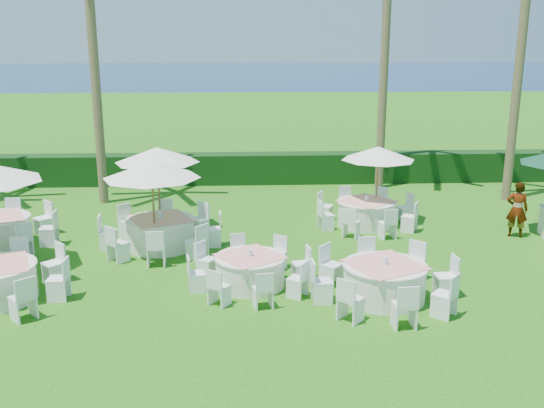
{
  "coord_description": "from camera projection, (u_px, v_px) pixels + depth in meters",
  "views": [
    {
      "loc": [
        1.12,
        -12.17,
        5.5
      ],
      "look_at": [
        1.92,
        3.66,
        1.3
      ],
      "focal_mm": 40.0,
      "sensor_mm": 36.0,
      "label": 1
    }
  ],
  "objects": [
    {
      "name": "banquet_table_e",
      "position": [
        161.0,
        232.0,
        16.79
      ],
      "size": [
        3.35,
        3.35,
        1.01
      ],
      "color": "white",
      "rests_on": "ground"
    },
    {
      "name": "banquet_table_f",
      "position": [
        366.0,
        212.0,
        18.84
      ],
      "size": [
        3.14,
        3.14,
        0.96
      ],
      "color": "white",
      "rests_on": "ground"
    },
    {
      "name": "palm_b",
      "position": [
        95.0,
        72.0,
        20.53
      ],
      "size": [
        4.4,
        3.96,
        8.23
      ],
      "color": "brown",
      "rests_on": "ground"
    },
    {
      "name": "umbrella_d",
      "position": [
        378.0,
        153.0,
        18.84
      ],
      "size": [
        2.3,
        2.3,
        2.41
      ],
      "color": "brown",
      "rests_on": "ground"
    },
    {
      "name": "umbrella_c",
      "position": [
        157.0,
        155.0,
        17.77
      ],
      "size": [
        2.49,
        2.49,
        2.57
      ],
      "color": "brown",
      "rests_on": "ground"
    },
    {
      "name": "palm_d",
      "position": [
        385.0,
        51.0,
        22.61
      ],
      "size": [
        4.26,
        4.36,
        9.56
      ],
      "color": "brown",
      "rests_on": "ground"
    },
    {
      "name": "ocean",
      "position": [
        235.0,
        75.0,
        111.58
      ],
      "size": [
        260.0,
        260.0,
        0.0
      ],
      "primitive_type": "plane",
      "color": "#07214E",
      "rests_on": "ground"
    },
    {
      "name": "ground",
      "position": [
        192.0,
        306.0,
        13.1
      ],
      "size": [
        120.0,
        120.0,
        0.0
      ],
      "primitive_type": "plane",
      "color": "#1F5A0F",
      "rests_on": "ground"
    },
    {
      "name": "banquet_table_c",
      "position": [
        384.0,
        281.0,
        13.38
      ],
      "size": [
        3.26,
        3.26,
        0.98
      ],
      "color": "white",
      "rests_on": "ground"
    },
    {
      "name": "banquet_table_b",
      "position": [
        250.0,
        270.0,
        14.13
      ],
      "size": [
        2.91,
        2.91,
        0.89
      ],
      "color": "white",
      "rests_on": "ground"
    },
    {
      "name": "umbrella_b",
      "position": [
        152.0,
        170.0,
        15.86
      ],
      "size": [
        2.58,
        2.58,
        2.52
      ],
      "color": "brown",
      "rests_on": "ground"
    },
    {
      "name": "palm_e",
      "position": [
        520.0,
        58.0,
        20.83
      ],
      "size": [
        4.39,
        4.19,
        9.15
      ],
      "color": "brown",
      "rests_on": "ground"
    },
    {
      "name": "hedge",
      "position": [
        215.0,
        169.0,
        24.53
      ],
      "size": [
        34.0,
        1.0,
        1.2
      ],
      "primitive_type": "cube",
      "color": "black",
      "rests_on": "ground"
    },
    {
      "name": "staff_person",
      "position": [
        517.0,
        209.0,
        17.64
      ],
      "size": [
        0.71,
        0.61,
        1.65
      ],
      "primitive_type": "imported",
      "rotation": [
        0.0,
        0.0,
        2.72
      ],
      "color": "gray",
      "rests_on": "ground"
    }
  ]
}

